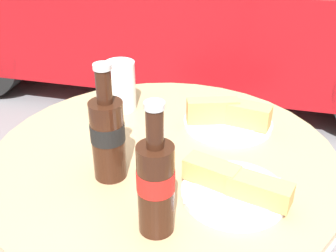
{
  "coord_description": "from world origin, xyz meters",
  "views": [
    {
      "loc": [
        0.2,
        -0.76,
        1.28
      ],
      "look_at": [
        0.0,
        0.04,
        0.81
      ],
      "focal_mm": 45.0,
      "sensor_mm": 36.0,
      "label": 1
    }
  ],
  "objects_px": {
    "bistro_table": "(164,207)",
    "drinking_glass": "(121,88)",
    "cola_bottle_right": "(156,184)",
    "cola_bottle_left": "(108,135)",
    "lunch_plate_near": "(229,118)",
    "lunch_plate_far": "(234,187)"
  },
  "relations": [
    {
      "from": "bistro_table",
      "to": "drinking_glass",
      "type": "bearing_deg",
      "value": 131.46
    },
    {
      "from": "cola_bottle_right",
      "to": "drinking_glass",
      "type": "distance_m",
      "value": 0.47
    },
    {
      "from": "drinking_glass",
      "to": "cola_bottle_left",
      "type": "bearing_deg",
      "value": -74.83
    },
    {
      "from": "bistro_table",
      "to": "lunch_plate_near",
      "type": "xyz_separation_m",
      "value": [
        0.13,
        0.16,
        0.18
      ]
    },
    {
      "from": "bistro_table",
      "to": "drinking_glass",
      "type": "xyz_separation_m",
      "value": [
        -0.17,
        0.19,
        0.21
      ]
    },
    {
      "from": "cola_bottle_left",
      "to": "lunch_plate_far",
      "type": "xyz_separation_m",
      "value": [
        0.26,
        -0.0,
        -0.08
      ]
    },
    {
      "from": "cola_bottle_left",
      "to": "lunch_plate_far",
      "type": "relative_size",
      "value": 1.14
    },
    {
      "from": "bistro_table",
      "to": "lunch_plate_near",
      "type": "height_order",
      "value": "lunch_plate_near"
    },
    {
      "from": "lunch_plate_far",
      "to": "cola_bottle_left",
      "type": "bearing_deg",
      "value": 178.9
    },
    {
      "from": "cola_bottle_right",
      "to": "lunch_plate_near",
      "type": "distance_m",
      "value": 0.41
    },
    {
      "from": "cola_bottle_left",
      "to": "drinking_glass",
      "type": "distance_m",
      "value": 0.3
    },
    {
      "from": "bistro_table",
      "to": "cola_bottle_right",
      "type": "xyz_separation_m",
      "value": [
        0.05,
        -0.23,
        0.25
      ]
    },
    {
      "from": "bistro_table",
      "to": "cola_bottle_left",
      "type": "bearing_deg",
      "value": -129.72
    },
    {
      "from": "lunch_plate_far",
      "to": "drinking_glass",
      "type": "bearing_deg",
      "value": 138.49
    },
    {
      "from": "cola_bottle_right",
      "to": "drinking_glass",
      "type": "xyz_separation_m",
      "value": [
        -0.21,
        0.42,
        -0.04
      ]
    },
    {
      "from": "cola_bottle_left",
      "to": "lunch_plate_near",
      "type": "height_order",
      "value": "cola_bottle_left"
    },
    {
      "from": "bistro_table",
      "to": "cola_bottle_right",
      "type": "height_order",
      "value": "cola_bottle_right"
    },
    {
      "from": "lunch_plate_near",
      "to": "lunch_plate_far",
      "type": "height_order",
      "value": "lunch_plate_near"
    },
    {
      "from": "drinking_glass",
      "to": "lunch_plate_far",
      "type": "height_order",
      "value": "drinking_glass"
    },
    {
      "from": "drinking_glass",
      "to": "lunch_plate_near",
      "type": "distance_m",
      "value": 0.29
    },
    {
      "from": "drinking_glass",
      "to": "lunch_plate_far",
      "type": "xyz_separation_m",
      "value": [
        0.33,
        -0.3,
        -0.04
      ]
    },
    {
      "from": "drinking_glass",
      "to": "bistro_table",
      "type": "bearing_deg",
      "value": -48.54
    }
  ]
}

